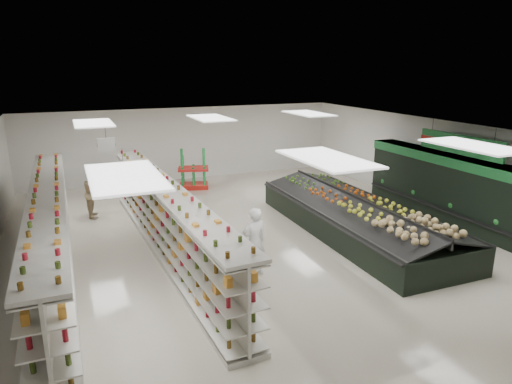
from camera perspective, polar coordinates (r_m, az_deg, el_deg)
name	(u,v)px	position (r m, az deg, el deg)	size (l,w,h in m)	color
floor	(253,238)	(13.75, -0.40, -5.72)	(16.00, 16.00, 0.00)	beige
ceiling	(253,131)	(12.93, -0.42, 7.60)	(14.00, 16.00, 0.02)	white
wall_back	(185,144)	(20.71, -8.87, 5.98)	(14.00, 0.02, 3.20)	white
wall_front	(478,327)	(7.07, 25.97, -14.91)	(14.00, 0.02, 3.20)	white
wall_right	(439,166)	(17.10, 21.88, 3.01)	(0.02, 16.00, 3.20)	white
produce_wall_case	(461,188)	(15.84, 24.27, 0.47)	(0.93, 8.00, 2.20)	black
aisle_sign_near	(124,174)	(10.16, -16.19, 2.19)	(0.52, 0.06, 0.75)	white
aisle_sign_far	(106,145)	(14.07, -18.19, 5.63)	(0.52, 0.06, 0.75)	white
hortifruti_banner	(460,144)	(15.35, 24.12, 5.45)	(0.12, 3.20, 0.95)	#1C6A2F
gondola_left	(51,234)	(12.59, -24.22, -4.85)	(0.93, 11.29, 1.96)	beige
gondola_center	(166,222)	(12.69, -11.17, -3.69)	(1.34, 10.99, 1.90)	beige
produce_island	(356,216)	(14.33, 12.33, -2.95)	(2.93, 7.85, 1.17)	black
soda_endcap	(193,170)	(19.16, -7.83, 2.70)	(1.42, 1.15, 1.58)	#A81B13
shopper_main	(254,242)	(11.11, -0.25, -6.23)	(0.63, 0.41, 1.73)	silver
shopper_background	(94,193)	(16.34, -19.62, -0.10)	(0.81, 0.50, 1.66)	tan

